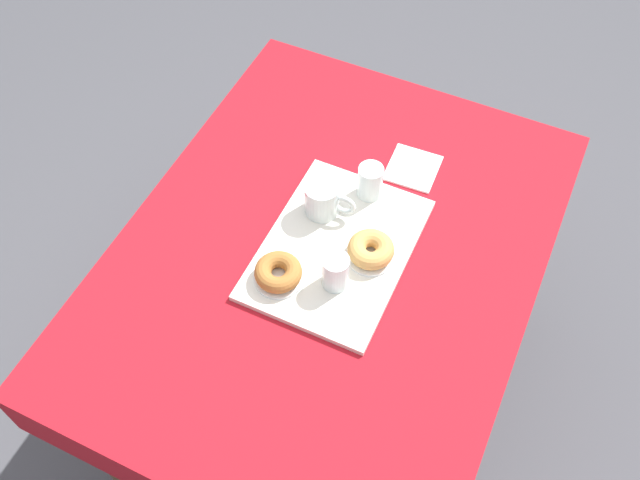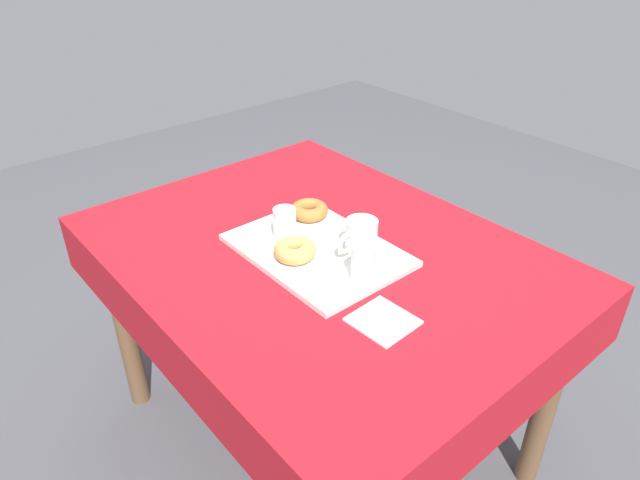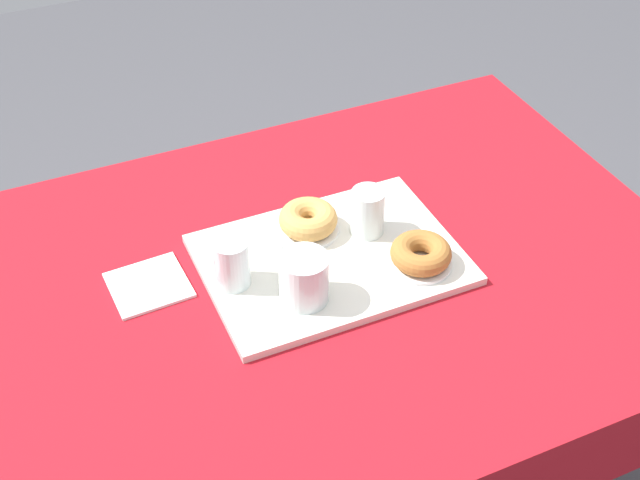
{
  "view_description": "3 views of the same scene",
  "coord_description": "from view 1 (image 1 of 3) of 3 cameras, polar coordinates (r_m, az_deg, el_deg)",
  "views": [
    {
      "loc": [
        -0.87,
        -0.38,
        2.13
      ],
      "look_at": [
        -0.02,
        0.01,
        0.81
      ],
      "focal_mm": 39.75,
      "sensor_mm": 36.0,
      "label": 1
    },
    {
      "loc": [
        1.01,
        -0.85,
        1.58
      ],
      "look_at": [
        -0.01,
        0.01,
        0.76
      ],
      "focal_mm": 32.23,
      "sensor_mm": 36.0,
      "label": 2
    },
    {
      "loc": [
        0.49,
        1.02,
        1.77
      ],
      "look_at": [
        0.03,
        -0.02,
        0.8
      ],
      "focal_mm": 47.55,
      "sensor_mm": 36.0,
      "label": 3
    }
  ],
  "objects": [
    {
      "name": "dining_table",
      "position": [
        1.77,
        0.64,
        -2.79
      ],
      "size": [
        1.27,
        0.96,
        0.74
      ],
      "color": "#A8141E",
      "rests_on": "ground"
    },
    {
      "name": "paper_napkin",
      "position": [
        1.86,
        7.49,
        5.76
      ],
      "size": [
        0.14,
        0.13,
        0.01
      ],
      "primitive_type": "cube",
      "rotation": [
        0.0,
        0.0,
        0.05
      ],
      "color": "white",
      "rests_on": "dining_table"
    },
    {
      "name": "donut_plate_right",
      "position": [
        1.62,
        -3.34,
        -3.04
      ],
      "size": [
        0.12,
        0.12,
        0.01
      ],
      "primitive_type": "cylinder",
      "color": "white",
      "rests_on": "serving_tray"
    },
    {
      "name": "water_glass_far",
      "position": [
        1.58,
        1.26,
        -2.64
      ],
      "size": [
        0.06,
        0.06,
        0.09
      ],
      "color": "silver",
      "rests_on": "serving_tray"
    },
    {
      "name": "sugar_donut_right",
      "position": [
        1.6,
        -3.38,
        -2.6
      ],
      "size": [
        0.11,
        0.11,
        0.04
      ],
      "primitive_type": "torus",
      "color": "#A3662D",
      "rests_on": "donut_plate_right"
    },
    {
      "name": "donut_plate_left",
      "position": [
        1.66,
        4.06,
        -1.25
      ],
      "size": [
        0.12,
        0.12,
        0.01
      ],
      "primitive_type": "cylinder",
      "color": "white",
      "rests_on": "serving_tray"
    },
    {
      "name": "ground_plane",
      "position": [
        2.34,
        0.5,
        -11.29
      ],
      "size": [
        6.0,
        6.0,
        0.0
      ],
      "primitive_type": "plane",
      "color": "#47474C"
    },
    {
      "name": "tea_mug_left",
      "position": [
        1.7,
        0.22,
        3.29
      ],
      "size": [
        0.09,
        0.13,
        0.09
      ],
      "color": "silver",
      "rests_on": "serving_tray"
    },
    {
      "name": "serving_tray",
      "position": [
        1.68,
        1.37,
        -0.71
      ],
      "size": [
        0.46,
        0.33,
        0.02
      ],
      "primitive_type": "cube",
      "color": "silver",
      "rests_on": "dining_table"
    },
    {
      "name": "sugar_donut_left",
      "position": [
        1.64,
        4.11,
        -0.76
      ],
      "size": [
        0.11,
        0.11,
        0.04
      ],
      "primitive_type": "torus",
      "color": "tan",
      "rests_on": "donut_plate_left"
    },
    {
      "name": "water_glass_near",
      "position": [
        1.74,
        4.05,
        4.62
      ],
      "size": [
        0.06,
        0.06,
        0.09
      ],
      "color": "silver",
      "rests_on": "serving_tray"
    }
  ]
}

